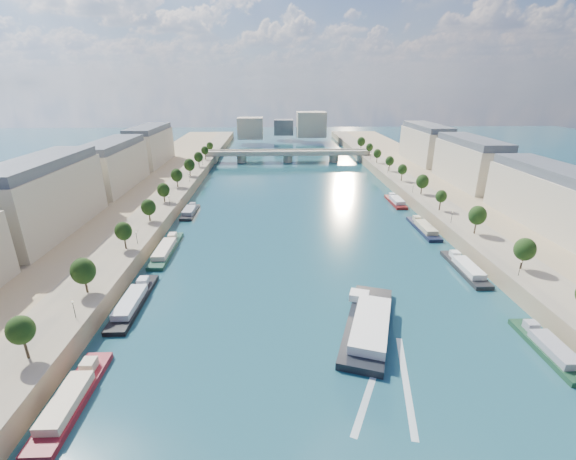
{
  "coord_description": "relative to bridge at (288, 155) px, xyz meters",
  "views": [
    {
      "loc": [
        -10.33,
        -40.96,
        51.69
      ],
      "look_at": [
        -5.59,
        80.47,
        5.0
      ],
      "focal_mm": 24.0,
      "sensor_mm": 36.0,
      "label": 1
    }
  ],
  "objects": [
    {
      "name": "lamps_right",
      "position": [
        52.5,
        -120.75,
        2.7
      ],
      "size": [
        0.36,
        200.36,
        4.28
      ],
      "color": "black",
      "rests_on": "ground"
    },
    {
      "name": "ground",
      "position": [
        0.0,
        -125.75,
        -5.08
      ],
      "size": [
        700.0,
        700.0,
        0.0
      ],
      "primitive_type": "plane",
      "color": "#0E3B3E",
      "rests_on": "ground"
    },
    {
      "name": "quay_left",
      "position": [
        -72.0,
        -125.75,
        -2.58
      ],
      "size": [
        44.0,
        520.0,
        5.0
      ],
      "primitive_type": "cube",
      "color": "#9E8460",
      "rests_on": "ground"
    },
    {
      "name": "quay_right",
      "position": [
        72.0,
        -125.75,
        -2.58
      ],
      "size": [
        44.0,
        520.0,
        5.0
      ],
      "primitive_type": "cube",
      "color": "#9E8460",
      "rests_on": "ground"
    },
    {
      "name": "moored_barges_right",
      "position": [
        45.5,
        -168.32,
        -4.24
      ],
      "size": [
        5.0,
        158.16,
        3.6
      ],
      "color": "black",
      "rests_on": "ground"
    },
    {
      "name": "lamps_left",
      "position": [
        -52.5,
        -135.75,
        2.7
      ],
      "size": [
        0.36,
        200.36,
        4.28
      ],
      "color": "black",
      "rests_on": "ground"
    },
    {
      "name": "bridge",
      "position": [
        0.0,
        0.0,
        0.0
      ],
      "size": [
        112.0,
        12.0,
        8.15
      ],
      "color": "#C1B79E",
      "rests_on": "ground"
    },
    {
      "name": "trees_left",
      "position": [
        -55.0,
        -123.75,
        5.39
      ],
      "size": [
        4.8,
        268.8,
        8.26
      ],
      "color": "#382B1E",
      "rests_on": "ground"
    },
    {
      "name": "pave_right",
      "position": [
        57.0,
        -125.75,
        -0.03
      ],
      "size": [
        14.0,
        520.0,
        0.1
      ],
      "primitive_type": "cube",
      "color": "gray",
      "rests_on": "quay_right"
    },
    {
      "name": "wake",
      "position": [
        10.46,
        -211.3,
        -5.06
      ],
      "size": [
        15.91,
        25.68,
        0.04
      ],
      "color": "silver",
      "rests_on": "ground"
    },
    {
      "name": "buildings_left",
      "position": [
        -85.0,
        -113.75,
        11.37
      ],
      "size": [
        16.0,
        226.0,
        23.2
      ],
      "color": "beige",
      "rests_on": "ground"
    },
    {
      "name": "tour_barge",
      "position": [
        10.46,
        -194.8,
        -3.82
      ],
      "size": [
        18.82,
        32.86,
        4.29
      ],
      "rotation": [
        0.0,
        0.0,
        -0.33
      ],
      "color": "black",
      "rests_on": "ground"
    },
    {
      "name": "skyline",
      "position": [
        3.19,
        93.77,
        9.57
      ],
      "size": [
        79.0,
        42.0,
        22.0
      ],
      "color": "beige",
      "rests_on": "ground"
    },
    {
      "name": "buildings_right",
      "position": [
        85.0,
        -113.75,
        11.37
      ],
      "size": [
        16.0,
        226.0,
        23.2
      ],
      "color": "beige",
      "rests_on": "ground"
    },
    {
      "name": "trees_right",
      "position": [
        55.0,
        -115.75,
        5.39
      ],
      "size": [
        4.8,
        268.8,
        8.26
      ],
      "color": "#382B1E",
      "rests_on": "ground"
    },
    {
      "name": "pave_left",
      "position": [
        -57.0,
        -125.75,
        -0.03
      ],
      "size": [
        14.0,
        520.0,
        0.1
      ],
      "primitive_type": "cube",
      "color": "gray",
      "rests_on": "quay_left"
    },
    {
      "name": "moored_barges_left",
      "position": [
        -45.5,
        -181.2,
        -4.24
      ],
      "size": [
        5.0,
        155.68,
        3.6
      ],
      "color": "#181836",
      "rests_on": "ground"
    }
  ]
}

